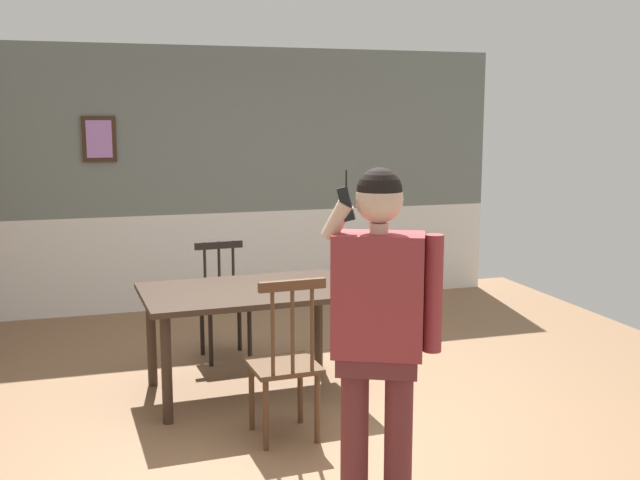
{
  "coord_description": "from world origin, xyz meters",
  "views": [
    {
      "loc": [
        -1.35,
        -4.68,
        2.01
      ],
      "look_at": [
        -0.14,
        -0.75,
        1.33
      ],
      "focal_mm": 42.99,
      "sensor_mm": 36.0,
      "label": 1
    }
  ],
  "objects_px": {
    "dining_table": "(250,302)",
    "chair_near_window": "(224,302)",
    "person_figure": "(379,318)",
    "chair_by_doorway": "(285,363)"
  },
  "relations": [
    {
      "from": "dining_table",
      "to": "chair_near_window",
      "type": "relative_size",
      "value": 1.63
    },
    {
      "from": "chair_near_window",
      "to": "person_figure",
      "type": "distance_m",
      "value": 2.85
    },
    {
      "from": "chair_near_window",
      "to": "chair_by_doorway",
      "type": "distance_m",
      "value": 1.74
    },
    {
      "from": "chair_near_window",
      "to": "person_figure",
      "type": "xyz_separation_m",
      "value": [
        0.28,
        -2.78,
        0.56
      ]
    },
    {
      "from": "dining_table",
      "to": "chair_by_doorway",
      "type": "distance_m",
      "value": 0.89
    },
    {
      "from": "dining_table",
      "to": "person_figure",
      "type": "relative_size",
      "value": 0.88
    },
    {
      "from": "dining_table",
      "to": "chair_near_window",
      "type": "height_order",
      "value": "chair_near_window"
    },
    {
      "from": "dining_table",
      "to": "chair_by_doorway",
      "type": "height_order",
      "value": "chair_by_doorway"
    },
    {
      "from": "dining_table",
      "to": "chair_near_window",
      "type": "bearing_deg",
      "value": 92.53
    },
    {
      "from": "chair_by_doorway",
      "to": "person_figure",
      "type": "bearing_deg",
      "value": -82.12
    }
  ]
}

